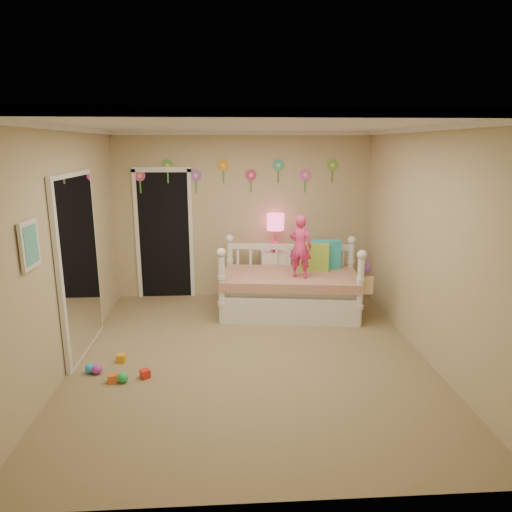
{
  "coord_description": "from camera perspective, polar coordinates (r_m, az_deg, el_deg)",
  "views": [
    {
      "loc": [
        -0.24,
        -4.86,
        2.39
      ],
      "look_at": [
        0.1,
        0.6,
        1.05
      ],
      "focal_mm": 31.81,
      "sensor_mm": 36.0,
      "label": 1
    }
  ],
  "objects": [
    {
      "name": "floor",
      "position": [
        5.42,
        -0.68,
        -12.39
      ],
      "size": [
        4.0,
        4.5,
        0.01
      ],
      "primitive_type": "cube",
      "color": "#7F684C",
      "rests_on": "ground"
    },
    {
      "name": "ceiling",
      "position": [
        4.87,
        -0.77,
        16.22
      ],
      "size": [
        4.0,
        4.5,
        0.01
      ],
      "primitive_type": "cube",
      "color": "white",
      "rests_on": "floor"
    },
    {
      "name": "back_wall",
      "position": [
        7.2,
        -1.61,
        5.04
      ],
      "size": [
        4.0,
        0.01,
        2.6
      ],
      "primitive_type": "cube",
      "color": "tan",
      "rests_on": "floor"
    },
    {
      "name": "left_wall",
      "position": [
        5.29,
        -22.93,
        0.75
      ],
      "size": [
        0.01,
        4.5,
        2.6
      ],
      "primitive_type": "cube",
      "color": "tan",
      "rests_on": "floor"
    },
    {
      "name": "right_wall",
      "position": [
        5.46,
        20.73,
        1.35
      ],
      "size": [
        0.01,
        4.5,
        2.6
      ],
      "primitive_type": "cube",
      "color": "tan",
      "rests_on": "floor"
    },
    {
      "name": "crown_molding",
      "position": [
        4.87,
        -0.77,
        15.87
      ],
      "size": [
        4.0,
        4.5,
        0.06
      ],
      "primitive_type": null,
      "color": "white",
      "rests_on": "ceiling"
    },
    {
      "name": "daybed",
      "position": [
        6.55,
        4.28,
        -2.75
      ],
      "size": [
        2.08,
        1.29,
        1.06
      ],
      "primitive_type": null,
      "rotation": [
        0.0,
        0.0,
        -0.13
      ],
      "color": "white",
      "rests_on": "floor"
    },
    {
      "name": "pillow_turquoise",
      "position": [
        6.84,
        8.78,
        0.2
      ],
      "size": [
        0.44,
        0.18,
        0.43
      ],
      "primitive_type": "cube",
      "rotation": [
        0.0,
        0.0,
        0.08
      ],
      "color": "#24B8B4",
      "rests_on": "daybed"
    },
    {
      "name": "pillow_lime",
      "position": [
        6.73,
        7.38,
        -0.08
      ],
      "size": [
        0.45,
        0.26,
        0.4
      ],
      "primitive_type": "cube",
      "rotation": [
        0.0,
        0.0,
        -0.26
      ],
      "color": "#9BD03F",
      "rests_on": "daybed"
    },
    {
      "name": "child",
      "position": [
        6.27,
        5.57,
        1.18
      ],
      "size": [
        0.38,
        0.32,
        0.88
      ],
      "primitive_type": "imported",
      "rotation": [
        0.0,
        0.0,
        2.73
      ],
      "color": "#F13680",
      "rests_on": "daybed"
    },
    {
      "name": "nightstand",
      "position": [
        7.26,
        2.39,
        -2.32
      ],
      "size": [
        0.47,
        0.37,
        0.76
      ],
      "primitive_type": "cube",
      "rotation": [
        0.0,
        0.0,
        0.04
      ],
      "color": "white",
      "rests_on": "floor"
    },
    {
      "name": "table_lamp",
      "position": [
        7.08,
        2.46,
        3.72
      ],
      "size": [
        0.27,
        0.27,
        0.59
      ],
      "color": "#F52065",
      "rests_on": "nightstand"
    },
    {
      "name": "closet_doorway",
      "position": [
        7.3,
        -11.46,
        2.78
      ],
      "size": [
        0.9,
        0.04,
        2.07
      ],
      "primitive_type": "cube",
      "color": "black",
      "rests_on": "back_wall"
    },
    {
      "name": "flower_decals",
      "position": [
        7.12,
        -2.38,
        10.12
      ],
      "size": [
        3.4,
        0.02,
        0.5
      ],
      "primitive_type": null,
      "color": "#B2668C",
      "rests_on": "back_wall"
    },
    {
      "name": "mirror_closet",
      "position": [
        5.61,
        -21.32,
        -1.04
      ],
      "size": [
        0.07,
        1.3,
        2.1
      ],
      "primitive_type": "cube",
      "color": "white",
      "rests_on": "left_wall"
    },
    {
      "name": "wall_picture",
      "position": [
        4.41,
        -26.62,
        1.29
      ],
      "size": [
        0.05,
        0.34,
        0.42
      ],
      "primitive_type": "cube",
      "color": "white",
      "rests_on": "left_wall"
    },
    {
      "name": "hanging_bag",
      "position": [
        6.24,
        13.49,
        -2.83
      ],
      "size": [
        0.2,
        0.16,
        0.36
      ],
      "primitive_type": null,
      "color": "beige",
      "rests_on": "daybed"
    },
    {
      "name": "toy_scatter",
      "position": [
        5.11,
        -16.98,
        -14.06
      ],
      "size": [
        1.27,
        1.52,
        0.11
      ],
      "primitive_type": null,
      "rotation": [
        0.0,
        0.0,
        0.43
      ],
      "color": "#996666",
      "rests_on": "floor"
    }
  ]
}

